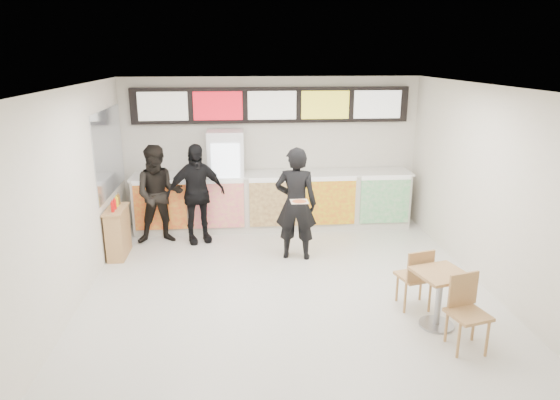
{
  "coord_description": "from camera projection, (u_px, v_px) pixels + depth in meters",
  "views": [
    {
      "loc": [
        -0.73,
        -6.56,
        3.43
      ],
      "look_at": [
        -0.04,
        1.2,
        1.14
      ],
      "focal_mm": 32.0,
      "sensor_mm": 36.0,
      "label": 1
    }
  ],
  "objects": [
    {
      "name": "menu_board",
      "position": [
        272.0,
        105.0,
        9.87
      ],
      "size": [
        5.5,
        0.14,
        0.7
      ],
      "color": "black",
      "rests_on": "wall_back"
    },
    {
      "name": "customer_mid",
      "position": [
        196.0,
        194.0,
        9.23
      ],
      "size": [
        1.19,
        0.79,
        1.87
      ],
      "primitive_type": "imported",
      "rotation": [
        0.0,
        0.0,
        0.33
      ],
      "color": "black",
      "rests_on": "floor"
    },
    {
      "name": "ceiling",
      "position": [
        291.0,
        88.0,
        6.45
      ],
      "size": [
        7.0,
        7.0,
        0.0
      ],
      "primitive_type": "plane",
      "rotation": [
        3.14,
        0.0,
        0.0
      ],
      "color": "white",
      "rests_on": "wall_back"
    },
    {
      "name": "cafe_table",
      "position": [
        440.0,
        289.0,
        6.39
      ],
      "size": [
        0.79,
        1.6,
        0.91
      ],
      "rotation": [
        0.0,
        0.0,
        0.24
      ],
      "color": "tan",
      "rests_on": "floor"
    },
    {
      "name": "floor",
      "position": [
        290.0,
        297.0,
        7.3
      ],
      "size": [
        7.0,
        7.0,
        0.0
      ],
      "primitive_type": "plane",
      "color": "beige",
      "rests_on": "ground"
    },
    {
      "name": "wall_right",
      "position": [
        498.0,
        194.0,
        7.13
      ],
      "size": [
        0.0,
        7.0,
        7.0
      ],
      "primitive_type": "plane",
      "rotation": [
        1.57,
        0.0,
        -1.57
      ],
      "color": "silver",
      "rests_on": "floor"
    },
    {
      "name": "wall_left",
      "position": [
        66.0,
        205.0,
        6.62
      ],
      "size": [
        0.0,
        7.0,
        7.0
      ],
      "primitive_type": "plane",
      "rotation": [
        1.57,
        0.0,
        1.57
      ],
      "color": "silver",
      "rests_on": "floor"
    },
    {
      "name": "wall_back",
      "position": [
        272.0,
        152.0,
        10.22
      ],
      "size": [
        6.0,
        0.0,
        6.0
      ],
      "primitive_type": "plane",
      "rotation": [
        1.57,
        0.0,
        0.0
      ],
      "color": "silver",
      "rests_on": "floor"
    },
    {
      "name": "customer_main",
      "position": [
        296.0,
        204.0,
        8.47
      ],
      "size": [
        0.8,
        0.61,
        1.96
      ],
      "primitive_type": "imported",
      "rotation": [
        0.0,
        0.0,
        2.93
      ],
      "color": "black",
      "rests_on": "floor"
    },
    {
      "name": "customer_left",
      "position": [
        159.0,
        195.0,
        9.21
      ],
      "size": [
        0.97,
        0.79,
        1.85
      ],
      "primitive_type": "imported",
      "rotation": [
        0.0,
        0.0,
        0.11
      ],
      "color": "black",
      "rests_on": "floor"
    },
    {
      "name": "pizza_slice",
      "position": [
        299.0,
        201.0,
        7.99
      ],
      "size": [
        0.36,
        0.36,
        0.02
      ],
      "color": "beige",
      "rests_on": "customer_main"
    },
    {
      "name": "service_counter",
      "position": [
        273.0,
        200.0,
        10.09
      ],
      "size": [
        5.56,
        0.77,
        1.14
      ],
      "color": "silver",
      "rests_on": "floor"
    },
    {
      "name": "drinks_fridge",
      "position": [
        226.0,
        181.0,
        9.91
      ],
      "size": [
        0.7,
        0.67,
        2.0
      ],
      "color": "white",
      "rests_on": "floor"
    },
    {
      "name": "mirror_panel",
      "position": [
        109.0,
        152.0,
        8.89
      ],
      "size": [
        0.01,
        2.0,
        1.5
      ],
      "primitive_type": "cube",
      "color": "#B2B7BF",
      "rests_on": "wall_left"
    },
    {
      "name": "condiment_ledge",
      "position": [
        118.0,
        232.0,
        8.7
      ],
      "size": [
        0.32,
        0.78,
        1.04
      ],
      "color": "tan",
      "rests_on": "floor"
    }
  ]
}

